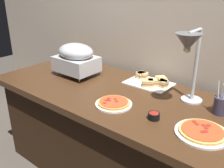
{
  "coord_description": "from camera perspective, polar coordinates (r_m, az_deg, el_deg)",
  "views": [
    {
      "loc": [
        1.09,
        -1.32,
        1.51
      ],
      "look_at": [
        0.01,
        0.0,
        0.81
      ],
      "focal_mm": 40.48,
      "sensor_mm": 36.0,
      "label": 1
    }
  ],
  "objects": [
    {
      "name": "back_wall",
      "position": [
        2.15,
        8.47,
        13.77
      ],
      "size": [
        4.4,
        0.04,
        2.4
      ],
      "primitive_type": "cube",
      "color": "#B7A893",
      "rests_on": "ground_plane"
    },
    {
      "name": "buffet_table",
      "position": [
        2.05,
        -0.26,
        -10.97
      ],
      "size": [
        1.9,
        0.84,
        0.76
      ],
      "color": "#422816",
      "rests_on": "ground_plane"
    },
    {
      "name": "chafing_dish",
      "position": [
        2.13,
        -8.11,
        5.87
      ],
      "size": [
        0.34,
        0.26,
        0.28
      ],
      "color": "#B7BABF",
      "rests_on": "buffet_table"
    },
    {
      "name": "heat_lamp",
      "position": [
        1.54,
        17.03,
        7.35
      ],
      "size": [
        0.15,
        0.32,
        0.49
      ],
      "color": "#B7BABF",
      "rests_on": "buffet_table"
    },
    {
      "name": "pizza_plate_front",
      "position": [
        1.64,
        0.38,
        -4.36
      ],
      "size": [
        0.24,
        0.24,
        0.03
      ],
      "color": "white",
      "rests_on": "buffet_table"
    },
    {
      "name": "pizza_plate_center",
      "position": [
        1.43,
        19.68,
        -10.19
      ],
      "size": [
        0.28,
        0.28,
        0.03
      ],
      "color": "white",
      "rests_on": "buffet_table"
    },
    {
      "name": "sandwich_platter",
      "position": [
        1.99,
        8.82,
        0.62
      ],
      "size": [
        0.35,
        0.25,
        0.06
      ],
      "color": "white",
      "rests_on": "buffet_table"
    },
    {
      "name": "sauce_cup_near",
      "position": [
        1.5,
        9.43,
        -7.07
      ],
      "size": [
        0.07,
        0.07,
        0.04
      ],
      "color": "black",
      "rests_on": "buffet_table"
    },
    {
      "name": "utensil_holder",
      "position": [
        1.65,
        23.33,
        -4.37
      ],
      "size": [
        0.08,
        0.08,
        0.22
      ],
      "color": "#383347",
      "rests_on": "buffet_table"
    }
  ]
}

